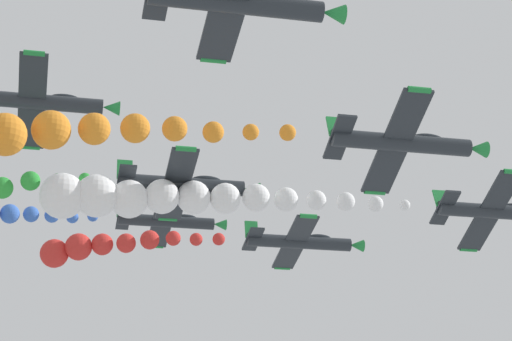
# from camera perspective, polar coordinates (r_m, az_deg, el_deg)

# --- Properties ---
(airplane_lead) EXTENTS (8.87, 10.35, 4.24)m
(airplane_lead) POSITION_cam_1_polar(r_m,az_deg,el_deg) (76.27, 13.93, -2.35)
(airplane_lead) COLOR #23282D
(smoke_trail_lead) EXTENTS (3.27, 27.04, 3.53)m
(smoke_trail_lead) POSITION_cam_1_polar(r_m,az_deg,el_deg) (68.21, -6.07, -1.58)
(smoke_trail_lead) COLOR white
(airplane_left_inner) EXTENTS (9.36, 10.35, 3.17)m
(airplane_left_inner) POSITION_cam_1_polar(r_m,az_deg,el_deg) (82.64, 2.67, -4.22)
(airplane_left_inner) COLOR #23282D
(smoke_trail_left_inner) EXTENTS (4.00, 15.06, 3.11)m
(smoke_trail_left_inner) POSITION_cam_1_polar(r_m,az_deg,el_deg) (81.26, -9.30, -4.44)
(smoke_trail_left_inner) COLOR red
(airplane_right_inner) EXTENTS (8.90, 10.35, 4.17)m
(airplane_right_inner) POSITION_cam_1_polar(r_m,az_deg,el_deg) (61.03, 8.69, 1.62)
(airplane_right_inner) COLOR #23282D
(airplane_left_outer) EXTENTS (9.31, 10.35, 3.26)m
(airplane_left_outer) POSITION_cam_1_polar(r_m,az_deg,el_deg) (69.67, -4.23, -0.83)
(airplane_left_outer) COLOR #23282D
(airplane_right_outer) EXTENTS (9.31, 10.35, 3.27)m
(airplane_right_outer) POSITION_cam_1_polar(r_m,az_deg,el_deg) (91.51, -5.18, -2.99)
(airplane_right_outer) COLOR #23282D
(airplane_trailing) EXTENTS (9.39, 10.35, 3.09)m
(airplane_trailing) POSITION_cam_1_polar(r_m,az_deg,el_deg) (49.94, -0.94, 9.80)
(airplane_trailing) COLOR #23282D
(airplane_high_slot) EXTENTS (8.92, 10.35, 4.11)m
(airplane_high_slot) POSITION_cam_1_polar(r_m,az_deg,el_deg) (69.82, -12.53, 3.96)
(airplane_high_slot) COLOR #23282D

